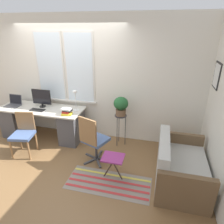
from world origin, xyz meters
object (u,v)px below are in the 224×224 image
at_px(mouse, 46,111).
at_px(couch_loveseat, 179,168).
at_px(desk_chair_wooden, 24,132).
at_px(folding_stool, 113,159).
at_px(office_chair_swivel, 93,139).
at_px(potted_plant, 121,105).
at_px(desk_lamp, 75,97).
at_px(plant_stand, 121,119).
at_px(keyboard, 37,110).
at_px(book_stack, 67,111).
at_px(monitor, 41,98).
at_px(laptop, 14,103).

distance_m(mouse, couch_loveseat, 2.90).
bearing_deg(desk_chair_wooden, folding_stool, -19.69).
distance_m(desk_chair_wooden, office_chair_swivel, 1.47).
xyz_separation_m(office_chair_swivel, potted_plant, (0.36, 0.75, 0.43)).
bearing_deg(mouse, desk_lamp, 20.41).
distance_m(office_chair_swivel, couch_loveseat, 1.58).
relative_size(mouse, plant_stand, 0.08).
bearing_deg(keyboard, desk_lamp, 14.56).
bearing_deg(mouse, book_stack, -3.73).
xyz_separation_m(keyboard, office_chair_swivel, (1.46, -0.49, -0.23)).
bearing_deg(folding_stool, couch_loveseat, 10.05).
distance_m(monitor, couch_loveseat, 3.22).
xyz_separation_m(laptop, mouse, (0.92, -0.13, -0.04)).
distance_m(mouse, plant_stand, 1.62).
relative_size(plant_stand, folding_stool, 1.61).
bearing_deg(laptop, potted_plant, 2.91).
relative_size(desk_lamp, plant_stand, 0.66).
height_order(keyboard, office_chair_swivel, office_chair_swivel).
bearing_deg(desk_chair_wooden, office_chair_swivel, -8.80).
relative_size(book_stack, couch_loveseat, 0.18).
distance_m(desk_lamp, folding_stool, 1.67).
bearing_deg(plant_stand, potted_plant, 90.00).
bearing_deg(monitor, folding_stool, -28.97).
bearing_deg(book_stack, potted_plant, 15.00).
height_order(keyboard, potted_plant, potted_plant).
distance_m(laptop, monitor, 0.71).
relative_size(laptop, desk_chair_wooden, 0.38).
bearing_deg(book_stack, keyboard, 176.77).
bearing_deg(keyboard, desk_chair_wooden, -90.18).
bearing_deg(potted_plant, office_chair_swivel, -115.78).
bearing_deg(plant_stand, couch_loveseat, -37.41).
bearing_deg(office_chair_swivel, book_stack, -10.72).
relative_size(desk_lamp, office_chair_swivel, 0.48).
distance_m(laptop, mouse, 0.93).
bearing_deg(keyboard, office_chair_swivel, -18.67).
relative_size(couch_loveseat, folding_stool, 2.86).
relative_size(monitor, couch_loveseat, 0.36).
distance_m(desk_lamp, plant_stand, 1.08).
bearing_deg(desk_lamp, mouse, -159.59).
height_order(laptop, book_stack, laptop).
bearing_deg(monitor, plant_stand, 0.76).
relative_size(office_chair_swivel, folding_stool, 2.21).
xyz_separation_m(monitor, couch_loveseat, (3.02, -0.88, -0.68)).
bearing_deg(couch_loveseat, folding_stool, 100.05).
xyz_separation_m(plant_stand, potted_plant, (0.00, 0.00, 0.32)).
height_order(office_chair_swivel, folding_stool, office_chair_swivel).
bearing_deg(potted_plant, monitor, -179.24).
height_order(monitor, couch_loveseat, monitor).
bearing_deg(monitor, desk_lamp, -0.72).
xyz_separation_m(book_stack, plant_stand, (1.09, 0.29, -0.18)).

